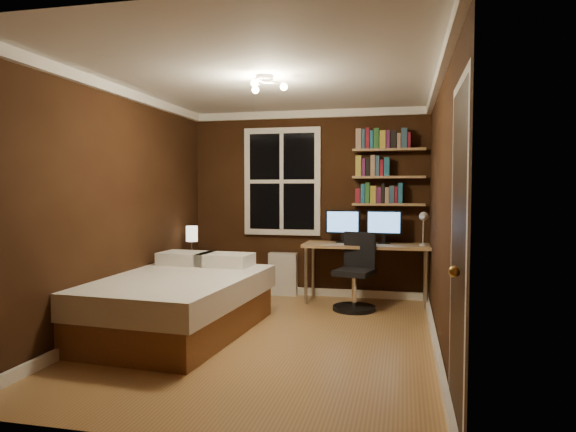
% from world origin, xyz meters
% --- Properties ---
extents(floor, '(4.20, 4.20, 0.00)m').
position_xyz_m(floor, '(0.00, 0.00, 0.00)').
color(floor, olive).
rests_on(floor, ground).
extents(wall_back, '(3.20, 0.04, 2.50)m').
position_xyz_m(wall_back, '(0.00, 2.10, 1.25)').
color(wall_back, black).
rests_on(wall_back, ground).
extents(wall_left, '(0.04, 4.20, 2.50)m').
position_xyz_m(wall_left, '(-1.60, 0.00, 1.25)').
color(wall_left, black).
rests_on(wall_left, ground).
extents(wall_right, '(0.04, 4.20, 2.50)m').
position_xyz_m(wall_right, '(1.60, 0.00, 1.25)').
color(wall_right, black).
rests_on(wall_right, ground).
extents(ceiling, '(3.20, 4.20, 0.02)m').
position_xyz_m(ceiling, '(0.00, 0.00, 2.50)').
color(ceiling, white).
rests_on(ceiling, wall_back).
extents(window, '(1.06, 0.06, 1.46)m').
position_xyz_m(window, '(-0.35, 2.06, 1.55)').
color(window, white).
rests_on(window, wall_back).
extents(door, '(0.03, 0.82, 2.05)m').
position_xyz_m(door, '(1.59, -1.55, 1.02)').
color(door, black).
rests_on(door, ground).
extents(door_knob, '(0.06, 0.06, 0.06)m').
position_xyz_m(door_knob, '(1.55, -1.85, 1.00)').
color(door_knob, '#B38940').
rests_on(door_knob, door).
extents(ceiling_fixture, '(0.44, 0.44, 0.18)m').
position_xyz_m(ceiling_fixture, '(0.00, -0.10, 2.40)').
color(ceiling_fixture, beige).
rests_on(ceiling_fixture, ceiling).
extents(bookshelf_lower, '(0.92, 0.22, 0.03)m').
position_xyz_m(bookshelf_lower, '(1.08, 1.98, 1.25)').
color(bookshelf_lower, '#99784A').
rests_on(bookshelf_lower, wall_back).
extents(books_row_lower, '(0.60, 0.16, 0.23)m').
position_xyz_m(books_row_lower, '(1.08, 1.98, 1.38)').
color(books_row_lower, maroon).
rests_on(books_row_lower, bookshelf_lower).
extents(bookshelf_middle, '(0.92, 0.22, 0.03)m').
position_xyz_m(bookshelf_middle, '(1.08, 1.98, 1.60)').
color(bookshelf_middle, '#99784A').
rests_on(bookshelf_middle, wall_back).
extents(books_row_middle, '(0.42, 0.16, 0.23)m').
position_xyz_m(books_row_middle, '(1.08, 1.98, 1.73)').
color(books_row_middle, '#1C5E80').
rests_on(books_row_middle, bookshelf_middle).
extents(bookshelf_upper, '(0.92, 0.22, 0.03)m').
position_xyz_m(bookshelf_upper, '(1.08, 1.98, 1.95)').
color(bookshelf_upper, '#99784A').
rests_on(bookshelf_upper, wall_back).
extents(books_row_upper, '(0.66, 0.16, 0.23)m').
position_xyz_m(books_row_upper, '(1.08, 1.98, 2.08)').
color(books_row_upper, '#285E2C').
rests_on(books_row_upper, bookshelf_upper).
extents(bed, '(1.66, 2.21, 0.72)m').
position_xyz_m(bed, '(-1.00, -0.01, 0.31)').
color(bed, brown).
rests_on(bed, ground).
extents(nightstand, '(0.43, 0.43, 0.53)m').
position_xyz_m(nightstand, '(-1.41, 1.45, 0.27)').
color(nightstand, brown).
rests_on(nightstand, ground).
extents(bedside_lamp, '(0.15, 0.15, 0.44)m').
position_xyz_m(bedside_lamp, '(-1.41, 1.45, 0.75)').
color(bedside_lamp, '#F5E6CC').
rests_on(bedside_lamp, nightstand).
extents(radiator, '(0.39, 0.14, 0.58)m').
position_xyz_m(radiator, '(-0.32, 1.99, 0.29)').
color(radiator, silver).
rests_on(radiator, ground).
extents(desk, '(1.59, 0.59, 0.75)m').
position_xyz_m(desk, '(0.82, 1.78, 0.69)').
color(desk, '#99784A').
rests_on(desk, ground).
extents(monitor_left, '(0.45, 0.12, 0.43)m').
position_xyz_m(monitor_left, '(0.50, 1.86, 0.97)').
color(monitor_left, black).
rests_on(monitor_left, desk).
extents(monitor_right, '(0.45, 0.12, 0.43)m').
position_xyz_m(monitor_right, '(1.03, 1.86, 0.97)').
color(monitor_right, black).
rests_on(monitor_right, desk).
extents(desk_lamp, '(0.14, 0.32, 0.44)m').
position_xyz_m(desk_lamp, '(1.51, 1.66, 0.97)').
color(desk_lamp, silver).
rests_on(desk_lamp, desk).
extents(office_chair, '(0.51, 0.51, 0.92)m').
position_xyz_m(office_chair, '(0.72, 1.38, 0.34)').
color(office_chair, black).
rests_on(office_chair, ground).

